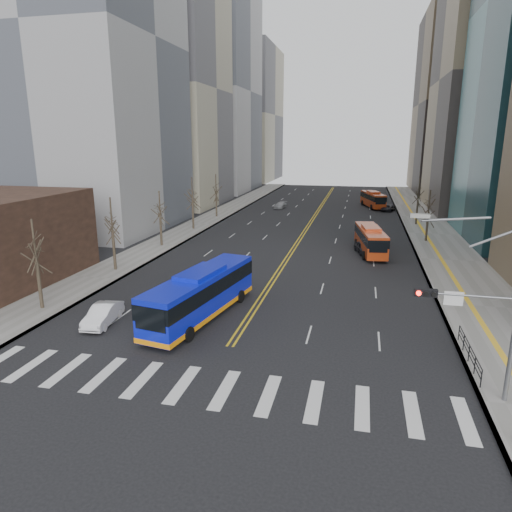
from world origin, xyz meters
TOP-DOWN VIEW (x-y plane):
  - ground at (0.00, 0.00)m, footprint 220.00×220.00m
  - sidewalk_right at (17.50, 45.00)m, footprint 7.00×130.00m
  - sidewalk_left at (-16.50, 45.00)m, footprint 5.00×130.00m
  - crosswalk at (0.00, 0.00)m, footprint 26.70×4.00m
  - centerline at (0.00, 55.00)m, footprint 0.55×100.00m
  - office_towers at (0.12, 68.51)m, footprint 83.00×134.00m
  - signal_mast at (13.77, 2.00)m, footprint 5.37×0.37m
  - pedestrian_railing at (14.30, 6.00)m, footprint 0.06×6.06m
  - street_trees at (-7.18, 34.55)m, footprint 35.20×47.20m
  - blue_bus at (-3.41, 9.32)m, footprint 4.79×12.78m
  - red_bus_near at (8.92, 32.20)m, footprint 3.79×10.08m
  - red_bus_far at (9.79, 69.55)m, footprint 4.79×9.98m
  - car_white at (-9.83, 6.50)m, footprint 1.96×4.42m
  - car_dark_mid at (8.24, 32.07)m, footprint 2.55×4.20m
  - car_silver at (-7.32, 64.57)m, footprint 2.25×4.21m
  - car_dark_far at (12.50, 65.40)m, footprint 2.95×4.35m

SIDE VIEW (x-z plane):
  - ground at x=0.00m, z-range 0.00..0.00m
  - crosswalk at x=0.00m, z-range 0.00..0.01m
  - centerline at x=0.00m, z-range 0.00..0.01m
  - sidewalk_right at x=17.50m, z-range 0.00..0.15m
  - sidewalk_left at x=-16.50m, z-range 0.00..0.15m
  - car_dark_far at x=12.50m, z-range 0.00..1.11m
  - car_silver at x=-7.32m, z-range 0.00..1.16m
  - car_dark_mid at x=8.24m, z-range 0.00..1.34m
  - car_white at x=-9.83m, z-range 0.00..1.41m
  - pedestrian_railing at x=14.30m, z-range 0.31..1.33m
  - red_bus_far at x=9.79m, z-range 0.18..3.31m
  - red_bus_near at x=8.92m, z-range 0.19..3.34m
  - blue_bus at x=-3.41m, z-range 0.09..3.72m
  - signal_mast at x=13.77m, z-range 0.16..9.55m
  - street_trees at x=-7.18m, z-range 1.07..8.67m
  - office_towers at x=0.12m, z-range -5.08..52.92m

